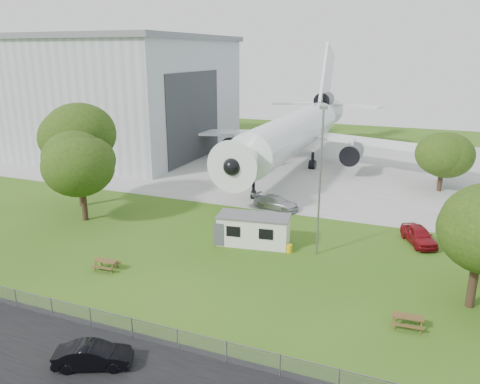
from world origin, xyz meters
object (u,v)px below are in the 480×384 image
at_px(hangar, 91,93).
at_px(site_cabin, 254,230).
at_px(picnic_east, 407,327).
at_px(picnic_west, 107,269).
at_px(airliner, 296,130).
at_px(car_centre_sedan, 93,356).

relative_size(hangar, site_cabin, 6.21).
relative_size(site_cabin, picnic_east, 3.84).
xyz_separation_m(hangar, picnic_west, (31.90, -38.71, -9.41)).
relative_size(airliner, picnic_west, 26.52).
height_order(hangar, airliner, hangar).
bearing_deg(site_cabin, airliner, 98.91).
bearing_deg(site_cabin, hangar, 143.77).
bearing_deg(picnic_west, car_centre_sedan, -58.56).
height_order(picnic_east, car_centre_sedan, car_centre_sedan).
bearing_deg(hangar, car_centre_sedan, -51.49).
height_order(site_cabin, car_centre_sedan, site_cabin).
bearing_deg(picnic_west, site_cabin, 42.85).
xyz_separation_m(picnic_east, car_centre_sedan, (-15.18, -10.21, 0.67)).
distance_m(picnic_west, car_centre_sedan, 11.86).
distance_m(airliner, site_cabin, 30.23).
xyz_separation_m(hangar, car_centre_sedan, (38.59, -48.49, -8.74)).
distance_m(site_cabin, picnic_east, 15.73).
relative_size(hangar, picnic_east, 23.89).
xyz_separation_m(airliner, car_centre_sedan, (2.62, -48.35, -4.60)).
relative_size(airliner, site_cabin, 6.90).
bearing_deg(picnic_east, picnic_west, 177.08).
distance_m(hangar, car_centre_sedan, 62.58).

